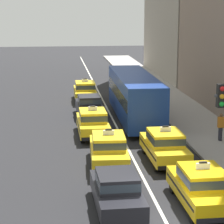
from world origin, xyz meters
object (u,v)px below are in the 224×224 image
(taxi_left_third, at_px, (93,122))
(taxi_right_nearest, at_px, (201,186))
(pedestrian_mid_block, at_px, (221,127))
(taxi_left_fifth, at_px, (85,91))
(taxi_left_second, at_px, (109,149))
(bus_right_third, at_px, (134,95))
(sedan_left_nearest, at_px, (117,190))
(sedan_left_fourth, at_px, (89,105))
(taxi_right_second, at_px, (165,145))

(taxi_left_third, distance_m, taxi_right_nearest, 11.93)
(pedestrian_mid_block, bearing_deg, taxi_left_fifth, 117.52)
(taxi_left_second, height_order, taxi_right_nearest, same)
(taxi_right_nearest, relative_size, bus_right_third, 0.41)
(sedan_left_nearest, xyz_separation_m, bus_right_third, (3.22, 15.31, 0.97))
(taxi_left_second, height_order, sedan_left_fourth, taxi_left_second)
(taxi_left_fifth, distance_m, taxi_right_nearest, 22.94)
(taxi_right_second, bearing_deg, sedan_left_fourth, 106.24)
(taxi_left_second, distance_m, pedestrian_mid_block, 7.84)
(taxi_right_nearest, bearing_deg, taxi_left_fifth, 98.15)
(taxi_left_third, height_order, bus_right_third, bus_right_third)
(taxi_left_fifth, distance_m, pedestrian_mid_block, 15.50)
(taxi_left_third, bearing_deg, sedan_left_nearest, -89.66)
(taxi_left_third, distance_m, pedestrian_mid_block, 7.81)
(taxi_right_nearest, distance_m, pedestrian_mid_block, 9.78)
(sedan_left_nearest, bearing_deg, pedestrian_mid_block, 50.39)
(sedan_left_fourth, xyz_separation_m, taxi_left_fifth, (0.08, 5.96, 0.03))
(taxi_left_third, bearing_deg, sedan_left_fourth, 88.19)
(taxi_left_third, xyz_separation_m, taxi_left_fifth, (0.25, 11.30, 0.00))
(sedan_left_nearest, distance_m, bus_right_third, 15.67)
(taxi_left_fifth, bearing_deg, taxi_left_second, -89.70)
(taxi_left_third, relative_size, taxi_left_fifth, 1.00)
(sedan_left_nearest, height_order, taxi_right_second, taxi_right_second)
(bus_right_third, bearing_deg, taxi_right_second, -89.73)
(taxi_left_third, xyz_separation_m, pedestrian_mid_block, (7.41, -2.45, 0.10))
(sedan_left_fourth, height_order, taxi_right_second, taxi_right_second)
(sedan_left_nearest, height_order, pedestrian_mid_block, pedestrian_mid_block)
(sedan_left_nearest, distance_m, pedestrian_mid_block, 11.52)
(taxi_left_fifth, height_order, pedestrian_mid_block, taxi_left_fifth)
(taxi_left_second, bearing_deg, sedan_left_fourth, 90.89)
(sedan_left_nearest, relative_size, pedestrian_mid_block, 2.64)
(taxi_left_third, distance_m, taxi_left_fifth, 11.30)
(taxi_right_second, distance_m, bus_right_third, 9.55)
(taxi_left_fifth, bearing_deg, sedan_left_fourth, -90.79)
(sedan_left_nearest, distance_m, taxi_right_nearest, 3.44)
(taxi_left_fifth, distance_m, taxi_right_second, 17.09)
(taxi_right_second, height_order, pedestrian_mid_block, taxi_right_second)
(sedan_left_fourth, bearing_deg, bus_right_third, -23.56)
(taxi_left_fifth, xyz_separation_m, taxi_right_second, (3.08, -16.81, 0.00))
(taxi_left_fifth, xyz_separation_m, pedestrian_mid_block, (7.16, -13.74, 0.10))
(taxi_right_second, xyz_separation_m, bus_right_third, (-0.04, 9.50, 0.94))
(taxi_left_third, bearing_deg, taxi_right_second, -58.86)
(taxi_left_second, relative_size, taxi_right_nearest, 1.01)
(taxi_left_second, height_order, pedestrian_mid_block, taxi_left_second)
(sedan_left_nearest, distance_m, taxi_right_second, 6.66)
(taxi_right_nearest, xyz_separation_m, pedestrian_mid_block, (3.91, 8.96, 0.10))
(taxi_left_fifth, bearing_deg, pedestrian_mid_block, -62.48)
(taxi_left_fifth, distance_m, bus_right_third, 7.98)
(sedan_left_fourth, height_order, bus_right_third, bus_right_third)
(taxi_left_third, bearing_deg, pedestrian_mid_block, -18.26)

